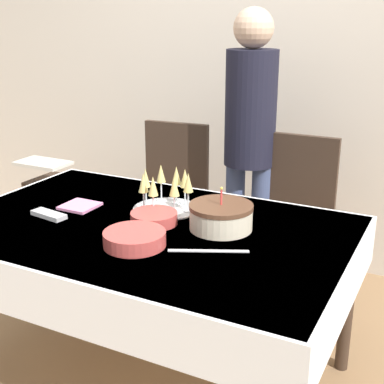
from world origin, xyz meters
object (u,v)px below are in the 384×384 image
high_chair (54,193)px  dining_chair_far_right (292,219)px  plate_stack_dessert (154,218)px  plate_stack_main (135,239)px  champagne_tray (166,189)px  person_standing (250,131)px  birthday_cake (221,217)px  dining_chair_far_left (170,198)px

high_chair → dining_chair_far_right: bearing=3.2°
dining_chair_far_right → plate_stack_dessert: 0.93m
high_chair → plate_stack_main: bearing=-37.6°
champagne_tray → plate_stack_dessert: champagne_tray is taller
person_standing → birthday_cake: bearing=-76.1°
champagne_tray → plate_stack_dessert: 0.19m
dining_chair_far_right → plate_stack_dessert: (-0.35, -0.83, 0.23)m
dining_chair_far_left → high_chair: bearing=-173.9°
dining_chair_far_left → champagne_tray: bearing=-61.7°
birthday_cake → person_standing: size_ratio=0.16×
birthday_cake → dining_chair_far_right: bearing=83.9°
plate_stack_dessert → high_chair: 1.44m
dining_chair_far_right → champagne_tray: 0.82m
dining_chair_far_left → person_standing: (0.45, 0.10, 0.43)m
champagne_tray → plate_stack_main: size_ratio=1.24×
plate_stack_dessert → high_chair: size_ratio=0.28×
dining_chair_far_right → champagne_tray: (-0.39, -0.66, 0.30)m
dining_chair_far_left → plate_stack_dessert: bearing=-64.6°
person_standing → high_chair: bearing=-171.4°
high_chair → person_standing: bearing=8.6°
dining_chair_far_left → dining_chair_far_right: 0.75m
birthday_cake → high_chair: 1.65m
champagne_tray → plate_stack_dessert: size_ratio=1.50×
dining_chair_far_left → dining_chair_far_right: (0.75, 0.00, 0.00)m
dining_chair_far_left → plate_stack_main: size_ratio=4.11×
birthday_cake → plate_stack_main: 0.37m
dining_chair_far_left → plate_stack_main: bearing=-67.2°
birthday_cake → person_standing: 0.90m
dining_chair_far_right → high_chair: (-1.56, -0.09, -0.06)m
dining_chair_far_right → person_standing: size_ratio=0.60×
dining_chair_far_left → dining_chair_far_right: bearing=0.0°
champagne_tray → birthday_cake: bearing=-17.6°
birthday_cake → plate_stack_dessert: bearing=-165.0°
dining_chair_far_left → person_standing: 0.64m
dining_chair_far_left → dining_chair_far_right: size_ratio=1.00×
dining_chair_far_right → plate_stack_main: dining_chair_far_right is taller
dining_chair_far_left → champagne_tray: 0.80m
birthday_cake → person_standing: person_standing is taller
dining_chair_far_right → plate_stack_main: size_ratio=4.11×
birthday_cake → champagne_tray: (-0.31, 0.10, 0.04)m
dining_chair_far_left → birthday_cake: size_ratio=3.75×
plate_stack_dessert → plate_stack_main: bearing=-77.4°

